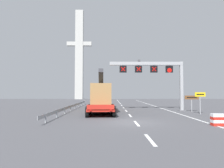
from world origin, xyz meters
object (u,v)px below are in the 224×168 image
Objects in this scene: overhead_lane_gantry at (156,72)px; crash_barrier_striped at (218,120)px; heavy_haul_truck_red at (101,96)px; exit_sign_yellow at (200,98)px; bridge_pylon_distant at (79,53)px; tourist_info_sign_brown at (192,99)px.

overhead_lane_gantry is 10.34× the size of crash_barrier_striped.
exit_sign_yellow is (11.65, -4.64, -0.13)m from heavy_haul_truck_red.
heavy_haul_truck_red is at bearing -76.78° from bridge_pylon_distant.
overhead_lane_gantry is 13.03m from crash_barrier_striped.
overhead_lane_gantry is 4.11× the size of exit_sign_yellow.
bridge_pylon_distant is (-19.64, 55.49, 16.23)m from crash_barrier_striped.
tourist_info_sign_brown is at bearing -21.64° from overhead_lane_gantry.
exit_sign_yellow is at bearing -47.01° from overhead_lane_gantry.
bridge_pylon_distant reaches higher than crash_barrier_striped.
overhead_lane_gantry is at bearing 98.82° from crash_barrier_striped.
crash_barrier_striped is (-2.32, -10.26, -1.18)m from tourist_info_sign_brown.
heavy_haul_truck_red is 5.62× the size of exit_sign_yellow.
crash_barrier_striped is at bearing -102.77° from tourist_info_sign_brown.
tourist_info_sign_brown is at bearing 77.23° from crash_barrier_striped.
heavy_haul_truck_red is (-7.62, 0.32, -3.39)m from overhead_lane_gantry.
exit_sign_yellow is 0.08× the size of bridge_pylon_distant.
bridge_pylon_distant reaches higher than exit_sign_yellow.
overhead_lane_gantry is at bearing 158.36° from tourist_info_sign_brown.
tourist_info_sign_brown is 0.06× the size of bridge_pylon_distant.
exit_sign_yellow is at bearing 73.96° from crash_barrier_striped.
bridge_pylon_distant is at bearing 112.20° from overhead_lane_gantry.
tourist_info_sign_brown is 52.49m from bridge_pylon_distant.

